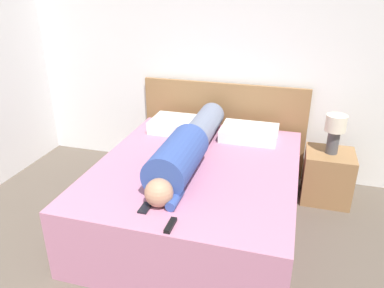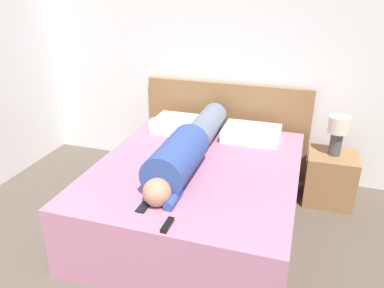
% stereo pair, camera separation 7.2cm
% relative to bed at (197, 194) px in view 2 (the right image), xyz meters
% --- Properties ---
extents(wall_back, '(5.40, 0.06, 2.60)m').
position_rel_bed_xyz_m(wall_back, '(-0.07, 1.14, 1.01)').
color(wall_back, white).
rests_on(wall_back, ground_plane).
extents(bed, '(1.64, 1.93, 0.57)m').
position_rel_bed_xyz_m(bed, '(0.00, 0.00, 0.00)').
color(bed, '#B2708E').
rests_on(bed, ground_plane).
extents(headboard, '(1.76, 0.04, 1.00)m').
position_rel_bed_xyz_m(headboard, '(0.00, 1.07, 0.21)').
color(headboard, olive).
rests_on(headboard, ground_plane).
extents(nightstand, '(0.45, 0.42, 0.50)m').
position_rel_bed_xyz_m(nightstand, '(1.11, 0.73, -0.04)').
color(nightstand, olive).
rests_on(nightstand, ground_plane).
extents(table_lamp, '(0.19, 0.19, 0.37)m').
position_rel_bed_xyz_m(table_lamp, '(1.11, 0.73, 0.44)').
color(table_lamp, '#4C4C51').
rests_on(table_lamp, nightstand).
extents(person_lying, '(0.32, 1.67, 0.32)m').
position_rel_bed_xyz_m(person_lying, '(-0.08, 0.02, 0.43)').
color(person_lying, tan).
rests_on(person_lying, bed).
extents(pillow_near_headboard, '(0.56, 0.40, 0.12)m').
position_rel_bed_xyz_m(pillow_near_headboard, '(-0.37, 0.68, 0.35)').
color(pillow_near_headboard, white).
rests_on(pillow_near_headboard, bed).
extents(pillow_second, '(0.54, 0.40, 0.11)m').
position_rel_bed_xyz_m(pillow_second, '(0.34, 0.68, 0.34)').
color(pillow_second, white).
rests_on(pillow_second, bed).
extents(tv_remote, '(0.04, 0.15, 0.02)m').
position_rel_bed_xyz_m(tv_remote, '(0.07, -0.87, 0.30)').
color(tv_remote, black).
rests_on(tv_remote, bed).
extents(cell_phone, '(0.06, 0.13, 0.01)m').
position_rel_bed_xyz_m(cell_phone, '(-0.16, -0.72, 0.29)').
color(cell_phone, black).
rests_on(cell_phone, bed).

